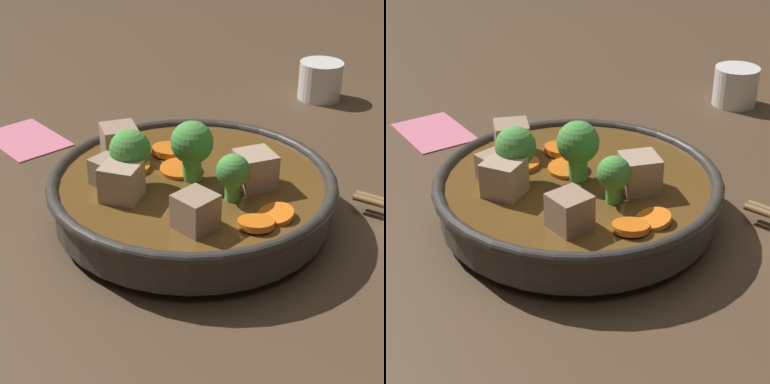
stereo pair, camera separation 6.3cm
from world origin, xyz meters
TOP-DOWN VIEW (x-y plane):
  - ground_plane at (0.00, 0.00)m, footprint 3.00×3.00m
  - stirfry_bowl at (0.00, -0.00)m, footprint 0.28×0.28m
  - tea_cup at (-0.25, 0.30)m, footprint 0.06×0.06m
  - napkin at (-0.26, -0.13)m, footprint 0.13×0.11m

SIDE VIEW (x-z plane):
  - ground_plane at x=0.00m, z-range 0.00..0.00m
  - napkin at x=-0.26m, z-range 0.00..0.00m
  - tea_cup at x=-0.25m, z-range 0.00..0.06m
  - stirfry_bowl at x=0.00m, z-range -0.02..0.09m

